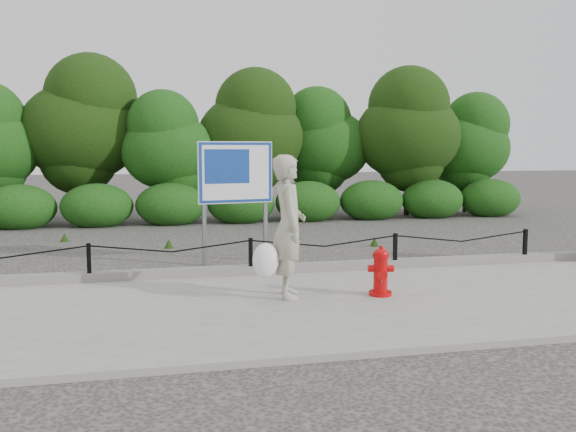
{
  "coord_description": "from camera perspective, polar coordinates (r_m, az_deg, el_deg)",
  "views": [
    {
      "loc": [
        -1.56,
        -9.62,
        2.1
      ],
      "look_at": [
        0.67,
        0.2,
        1.0
      ],
      "focal_mm": 38.0,
      "sensor_mm": 36.0,
      "label": 1
    }
  ],
  "objects": [
    {
      "name": "sidewalk",
      "position": [
        8.04,
        -1.17,
        -8.6
      ],
      "size": [
        14.0,
        4.0,
        0.08
      ],
      "primitive_type": "cube",
      "color": "gray",
      "rests_on": "ground"
    },
    {
      "name": "pedestrian",
      "position": [
        8.28,
        -0.08,
        -1.19
      ],
      "size": [
        0.8,
        0.77,
        1.95
      ],
      "rotation": [
        0.0,
        0.0,
        1.44
      ],
      "color": "#A5A28D",
      "rests_on": "sidewalk"
    },
    {
      "name": "fire_hydrant",
      "position": [
        8.58,
        8.67,
        -5.2
      ],
      "size": [
        0.39,
        0.4,
        0.69
      ],
      "rotation": [
        0.0,
        0.0,
        -0.22
      ],
      "color": "#C10709",
      "rests_on": "sidewalk"
    },
    {
      "name": "ground",
      "position": [
        9.97,
        -3.5,
        -5.94
      ],
      "size": [
        90.0,
        90.0,
        0.0
      ],
      "primitive_type": "plane",
      "color": "#2D2B28",
      "rests_on": "ground"
    },
    {
      "name": "chain_barrier",
      "position": [
        9.88,
        -3.52,
        -3.35
      ],
      "size": [
        10.06,
        0.06,
        0.6
      ],
      "color": "black",
      "rests_on": "sidewalk"
    },
    {
      "name": "advertising_sign",
      "position": [
        11.16,
        -4.95,
        3.57
      ],
      "size": [
        1.39,
        0.33,
        2.25
      ],
      "rotation": [
        0.0,
        0.0,
        0.17
      ],
      "color": "slate",
      "rests_on": "ground"
    },
    {
      "name": "curb",
      "position": [
        9.98,
        -3.56,
        -5.04
      ],
      "size": [
        14.0,
        0.22,
        0.14
      ],
      "primitive_type": "cube",
      "color": "slate",
      "rests_on": "sidewalk"
    },
    {
      "name": "treeline",
      "position": [
        18.71,
        -6.6,
        7.56
      ],
      "size": [
        20.15,
        3.8,
        4.78
      ],
      "color": "black",
      "rests_on": "ground"
    }
  ]
}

